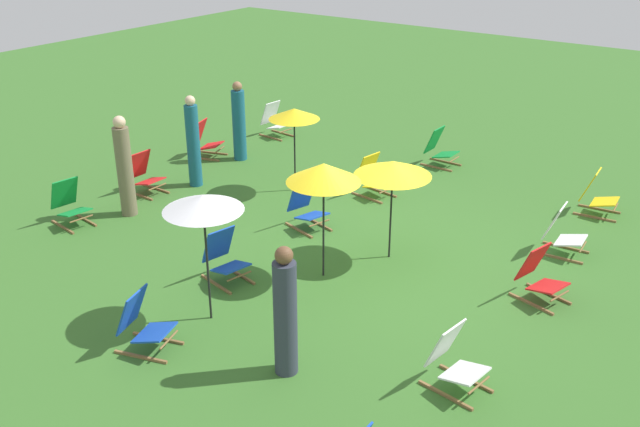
{
  "coord_description": "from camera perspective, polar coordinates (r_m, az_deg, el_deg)",
  "views": [
    {
      "loc": [
        -8.92,
        -5.18,
        5.43
      ],
      "look_at": [
        0.0,
        1.2,
        0.5
      ],
      "focal_mm": 40.23,
      "sensor_mm": 36.0,
      "label": 1
    }
  ],
  "objects": [
    {
      "name": "deckchair_14",
      "position": [
        14.47,
        -13.81,
        3.01
      ],
      "size": [
        0.49,
        0.77,
        0.83
      ],
      "rotation": [
        0.0,
        0.0,
        -0.02
      ],
      "color": "olive",
      "rests_on": "ground"
    },
    {
      "name": "deckchair_11",
      "position": [
        14.05,
        21.15,
        1.38
      ],
      "size": [
        0.54,
        0.8,
        0.83
      ],
      "rotation": [
        0.0,
        0.0,
        0.08
      ],
      "color": "olive",
      "rests_on": "ground"
    },
    {
      "name": "umbrella_0",
      "position": [
        10.44,
        0.29,
        3.24
      ],
      "size": [
        1.11,
        1.11,
        1.85
      ],
      "color": "black",
      "rests_on": "ground"
    },
    {
      "name": "person_1",
      "position": [
        14.47,
        -10.05,
        5.54
      ],
      "size": [
        0.28,
        0.28,
        1.85
      ],
      "rotation": [
        0.0,
        0.0,
        6.24
      ],
      "color": "#195972",
      "rests_on": "ground"
    },
    {
      "name": "person_0",
      "position": [
        8.65,
        -2.78,
        -8.0
      ],
      "size": [
        0.39,
        0.39,
        1.72
      ],
      "rotation": [
        0.0,
        0.0,
        4.2
      ],
      "color": "#333847",
      "rests_on": "ground"
    },
    {
      "name": "deckchair_1",
      "position": [
        9.57,
        -13.89,
        -8.51
      ],
      "size": [
        0.68,
        0.87,
        0.83
      ],
      "rotation": [
        0.0,
        0.0,
        0.3
      ],
      "color": "olive",
      "rests_on": "ground"
    },
    {
      "name": "deckchair_13",
      "position": [
        12.31,
        18.69,
        -1.45
      ],
      "size": [
        0.53,
        0.79,
        0.83
      ],
      "rotation": [
        0.0,
        0.0,
        0.08
      ],
      "color": "olive",
      "rests_on": "ground"
    },
    {
      "name": "ground_plane",
      "position": [
        11.66,
        4.81,
        -3.65
      ],
      "size": [
        40.0,
        40.0,
        0.0
      ],
      "primitive_type": "plane",
      "color": "#386B28"
    },
    {
      "name": "deckchair_5",
      "position": [
        10.84,
        17.07,
        -4.79
      ],
      "size": [
        0.65,
        0.86,
        0.83
      ],
      "rotation": [
        0.0,
        0.0,
        -0.26
      ],
      "color": "olive",
      "rests_on": "ground"
    },
    {
      "name": "deckchair_8",
      "position": [
        13.46,
        -19.28,
        0.69
      ],
      "size": [
        0.58,
        0.82,
        0.83
      ],
      "rotation": [
        0.0,
        0.0,
        -0.14
      ],
      "color": "olive",
      "rests_on": "ground"
    },
    {
      "name": "deckchair_10",
      "position": [
        17.51,
        -3.62,
        7.35
      ],
      "size": [
        0.54,
        0.8,
        0.83
      ],
      "rotation": [
        0.0,
        0.0,
        -0.09
      ],
      "color": "olive",
      "rests_on": "ground"
    },
    {
      "name": "deckchair_9",
      "position": [
        15.74,
        9.51,
        5.1
      ],
      "size": [
        0.49,
        0.77,
        0.83
      ],
      "rotation": [
        0.0,
        0.0,
        -0.02
      ],
      "color": "olive",
      "rests_on": "ground"
    },
    {
      "name": "deckchair_2",
      "position": [
        12.57,
        -1.07,
        0.46
      ],
      "size": [
        0.66,
        0.86,
        0.83
      ],
      "rotation": [
        0.0,
        0.0,
        -0.27
      ],
      "color": "olive",
      "rests_on": "ground"
    },
    {
      "name": "deckchair_12",
      "position": [
        10.96,
        -7.59,
        -3.52
      ],
      "size": [
        0.62,
        0.84,
        0.83
      ],
      "rotation": [
        0.0,
        0.0,
        -0.21
      ],
      "color": "olive",
      "rests_on": "ground"
    },
    {
      "name": "deckchair_3",
      "position": [
        16.25,
        -9.14,
        5.74
      ],
      "size": [
        0.68,
        0.87,
        0.83
      ],
      "rotation": [
        0.0,
        0.0,
        0.3
      ],
      "color": "olive",
      "rests_on": "ground"
    },
    {
      "name": "deckchair_4",
      "position": [
        8.79,
        10.63,
        -11.43
      ],
      "size": [
        0.58,
        0.82,
        0.83
      ],
      "rotation": [
        0.0,
        0.0,
        -0.14
      ],
      "color": "olive",
      "rests_on": "ground"
    },
    {
      "name": "umbrella_2",
      "position": [
        13.79,
        -2.07,
        7.91
      ],
      "size": [
        0.99,
        0.99,
        1.67
      ],
      "color": "black",
      "rests_on": "ground"
    },
    {
      "name": "person_3",
      "position": [
        15.84,
        -6.47,
        7.17
      ],
      "size": [
        0.29,
        0.29,
        1.75
      ],
      "rotation": [
        0.0,
        0.0,
        3.13
      ],
      "color": "#195972",
      "rests_on": "ground"
    },
    {
      "name": "umbrella_3",
      "position": [
        9.41,
        -9.3,
        0.81
      ],
      "size": [
        1.07,
        1.07,
        1.85
      ],
      "color": "black",
      "rests_on": "ground"
    },
    {
      "name": "deckchair_6",
      "position": [
        13.97,
        4.21,
        2.89
      ],
      "size": [
        0.58,
        0.82,
        0.83
      ],
      "rotation": [
        0.0,
        0.0,
        -0.14
      ],
      "color": "olive",
      "rests_on": "ground"
    },
    {
      "name": "umbrella_1",
      "position": [
        11.13,
        5.81,
        3.58
      ],
      "size": [
        1.22,
        1.22,
        1.65
      ],
      "color": "black",
      "rests_on": "ground"
    },
    {
      "name": "person_2",
      "position": [
        13.36,
        -15.28,
        3.5
      ],
      "size": [
        0.4,
        0.4,
        1.87
      ],
      "rotation": [
        0.0,
        0.0,
        0.64
      ],
      "color": "#72664C",
      "rests_on": "ground"
    }
  ]
}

